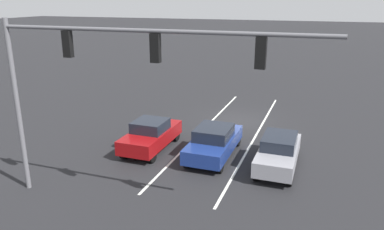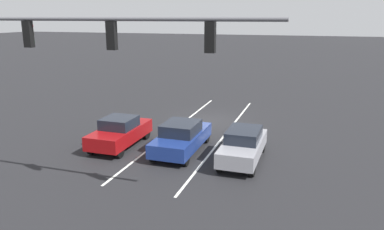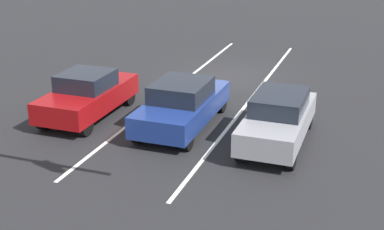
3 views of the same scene
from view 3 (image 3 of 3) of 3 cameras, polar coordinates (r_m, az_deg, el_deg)
ground_plane at (r=23.57m, az=4.06°, el=4.17°), size 240.00×240.00×0.00m
lane_stripe_left_divider at (r=20.82m, az=6.39°, el=1.85°), size 0.12×17.11×0.01m
lane_stripe_center_divider at (r=21.75m, az=-1.92°, el=2.80°), size 0.12×17.11×0.01m
car_gray_leftlane_front at (r=16.57m, az=9.18°, el=-0.33°), size 1.71×4.43×1.59m
car_navy_midlane_front at (r=17.67m, az=-1.05°, el=1.19°), size 1.91×4.65×1.59m
car_maroon_rightlane_front at (r=18.90m, az=-11.07°, el=2.15°), size 1.84×4.28×1.61m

